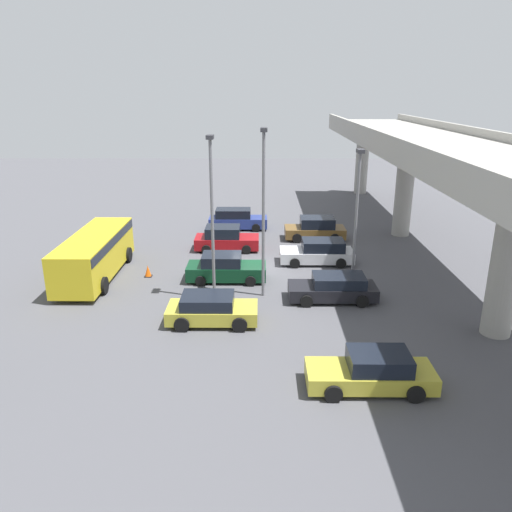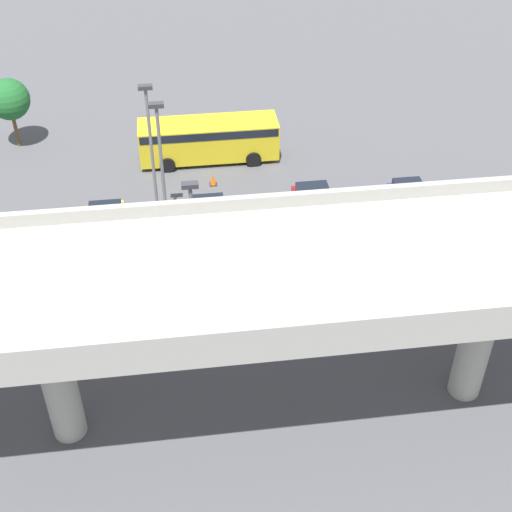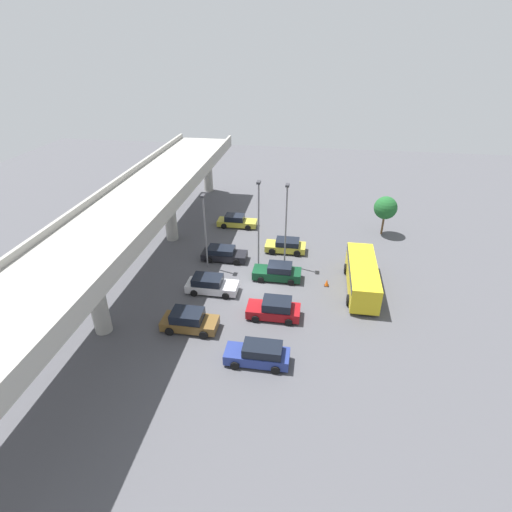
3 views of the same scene
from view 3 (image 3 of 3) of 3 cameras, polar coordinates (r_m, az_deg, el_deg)
ground_plane at (r=37.61m, az=0.43°, el=-4.31°), size 105.78×105.78×0.00m
highway_overpass at (r=37.51m, az=-16.99°, el=6.12°), size 50.68×7.39×8.29m
parked_car_0 at (r=29.29m, az=0.38°, el=-13.84°), size 2.00×4.63×1.63m
parked_car_1 at (r=32.57m, az=-9.54°, el=-9.10°), size 2.19×4.46×1.69m
parked_car_2 at (r=33.43m, az=2.65°, el=-7.56°), size 2.20×4.43×1.67m
parked_car_3 at (r=36.70m, az=-6.48°, el=-4.08°), size 2.16×4.69×1.55m
parked_car_4 at (r=38.36m, az=3.11°, el=-2.31°), size 2.11×4.61×1.60m
parked_car_5 at (r=41.72m, az=-4.66°, el=0.33°), size 2.11×4.65×1.40m
parked_car_6 at (r=43.27m, az=4.31°, el=1.49°), size 2.17×4.32×1.42m
parked_car_7 at (r=49.00m, az=-2.81°, el=4.99°), size 2.02×4.76×1.48m
shuttle_bus at (r=37.67m, az=14.93°, el=-2.59°), size 8.66×2.78×2.56m
lamp_post_near_aisle at (r=38.75m, az=-7.30°, el=4.24°), size 0.70×0.35×7.76m
lamp_post_mid_lot at (r=38.80m, az=4.32°, el=5.15°), size 0.70×0.35×8.61m
lamp_post_by_overpass at (r=38.54m, az=0.37°, el=5.33°), size 0.70×0.35×8.92m
tree_front_left at (r=48.31m, az=18.02°, el=6.55°), size 2.62×2.62×4.63m
traffic_cone at (r=38.05m, az=10.07°, el=-3.80°), size 0.44×0.44×0.70m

